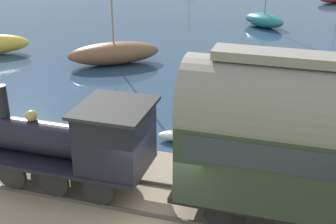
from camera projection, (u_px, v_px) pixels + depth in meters
name	position (u px, v px, depth m)	size (l,w,h in m)	color
rail_embankment	(168.00, 208.00, 14.03)	(5.91, 56.00, 0.50)	gray
steam_locomotive	(80.00, 140.00, 14.00)	(2.23, 5.83, 3.03)	black
sailboat_brown	(114.00, 53.00, 27.11)	(4.37, 5.40, 9.07)	brown
sailboat_teal	(264.00, 20.00, 35.54)	(3.21, 3.76, 5.06)	#1E707A
rowboat_far_out	(191.00, 136.00, 18.28)	(1.14, 2.65, 0.45)	silver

